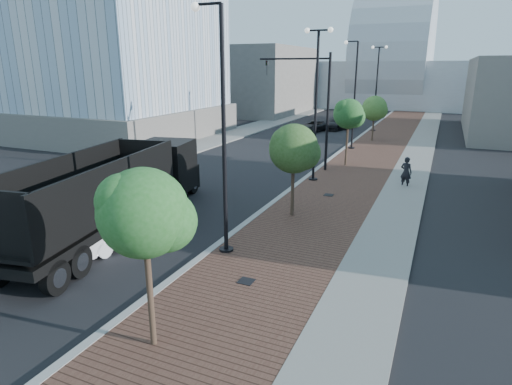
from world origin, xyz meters
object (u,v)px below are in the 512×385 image
at_px(dark_car_mid, 314,126).
at_px(white_sedan, 119,228).
at_px(dump_truck, 137,186).
at_px(pedestrian, 406,172).

bearing_deg(dark_car_mid, white_sedan, -73.93).
distance_m(white_sedan, dark_car_mid, 34.40).
bearing_deg(dump_truck, pedestrian, 32.68).
distance_m(dump_truck, pedestrian, 15.73).
bearing_deg(pedestrian, white_sedan, 72.43).
height_order(white_sedan, pedestrian, pedestrian).
relative_size(dump_truck, white_sedan, 3.26).
bearing_deg(dark_car_mid, pedestrian, -47.08).
xyz_separation_m(dark_car_mid, pedestrian, (11.79, -20.53, 0.33)).
xyz_separation_m(white_sedan, dark_car_mid, (-1.81, 34.36, -0.08)).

